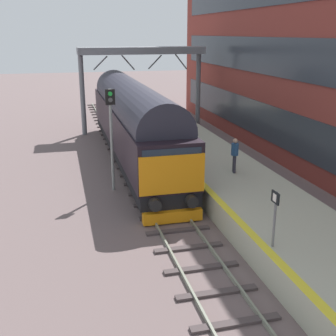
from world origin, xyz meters
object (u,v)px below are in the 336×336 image
(diesel_locomotive, at_px, (133,120))
(signal_post_mid, at_px, (111,129))
(platform_number_sign, at_px, (275,210))
(waiting_passenger, at_px, (235,152))

(diesel_locomotive, distance_m, signal_post_mid, 5.15)
(signal_post_mid, bearing_deg, platform_number_sign, -66.83)
(platform_number_sign, relative_size, waiting_passenger, 1.09)
(waiting_passenger, bearing_deg, signal_post_mid, 86.67)
(diesel_locomotive, relative_size, platform_number_sign, 10.42)
(diesel_locomotive, bearing_deg, signal_post_mid, -110.77)
(diesel_locomotive, distance_m, waiting_passenger, 7.50)
(platform_number_sign, bearing_deg, signal_post_mid, 113.17)
(signal_post_mid, height_order, waiting_passenger, signal_post_mid)
(signal_post_mid, bearing_deg, waiting_passenger, -17.28)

